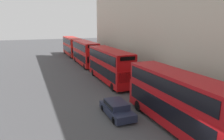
{
  "coord_description": "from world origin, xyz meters",
  "views": [
    {
      "loc": [
        -8.72,
        -7.89,
        8.05
      ],
      "look_at": [
        0.48,
        15.45,
        2.5
      ],
      "focal_mm": 35.0,
      "sensor_mm": 36.0,
      "label": 1
    }
  ],
  "objects_px": {
    "bus_second_in_queue": "(110,64)",
    "bus_third_in_queue": "(85,52)",
    "bus_trailing": "(72,46)",
    "car_hatchback": "(117,108)",
    "bus_leading": "(177,98)",
    "pedestrian": "(125,75)"
  },
  "relations": [
    {
      "from": "bus_third_in_queue",
      "to": "bus_trailing",
      "type": "bearing_deg",
      "value": 90.0
    },
    {
      "from": "bus_trailing",
      "to": "bus_leading",
      "type": "bearing_deg",
      "value": -90.0
    },
    {
      "from": "bus_second_in_queue",
      "to": "car_hatchback",
      "type": "height_order",
      "value": "bus_second_in_queue"
    },
    {
      "from": "bus_leading",
      "to": "car_hatchback",
      "type": "bearing_deg",
      "value": 132.91
    },
    {
      "from": "bus_third_in_queue",
      "to": "pedestrian",
      "type": "distance_m",
      "value": 13.15
    },
    {
      "from": "bus_leading",
      "to": "car_hatchback",
      "type": "height_order",
      "value": "bus_leading"
    },
    {
      "from": "car_hatchback",
      "to": "pedestrian",
      "type": "relative_size",
      "value": 2.7
    },
    {
      "from": "bus_third_in_queue",
      "to": "bus_trailing",
      "type": "relative_size",
      "value": 0.98
    },
    {
      "from": "bus_second_in_queue",
      "to": "pedestrian",
      "type": "bearing_deg",
      "value": 3.16
    },
    {
      "from": "bus_second_in_queue",
      "to": "bus_trailing",
      "type": "height_order",
      "value": "bus_second_in_queue"
    },
    {
      "from": "bus_third_in_queue",
      "to": "car_hatchback",
      "type": "bearing_deg",
      "value": -98.21
    },
    {
      "from": "bus_trailing",
      "to": "pedestrian",
      "type": "relative_size",
      "value": 6.94
    },
    {
      "from": "bus_leading",
      "to": "bus_second_in_queue",
      "type": "relative_size",
      "value": 0.97
    },
    {
      "from": "bus_third_in_queue",
      "to": "car_hatchback",
      "type": "height_order",
      "value": "bus_third_in_queue"
    },
    {
      "from": "bus_third_in_queue",
      "to": "bus_trailing",
      "type": "xyz_separation_m",
      "value": [
        0.0,
        12.65,
        -0.04
      ]
    },
    {
      "from": "bus_second_in_queue",
      "to": "bus_third_in_queue",
      "type": "height_order",
      "value": "bus_third_in_queue"
    },
    {
      "from": "bus_leading",
      "to": "bus_trailing",
      "type": "relative_size",
      "value": 1.0
    },
    {
      "from": "bus_second_in_queue",
      "to": "pedestrian",
      "type": "distance_m",
      "value": 2.9
    },
    {
      "from": "bus_second_in_queue",
      "to": "pedestrian",
      "type": "height_order",
      "value": "bus_second_in_queue"
    },
    {
      "from": "bus_second_in_queue",
      "to": "bus_trailing",
      "type": "distance_m",
      "value": 25.6
    },
    {
      "from": "bus_trailing",
      "to": "car_hatchback",
      "type": "relative_size",
      "value": 2.57
    },
    {
      "from": "bus_leading",
      "to": "bus_trailing",
      "type": "distance_m",
      "value": 39.86
    }
  ]
}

